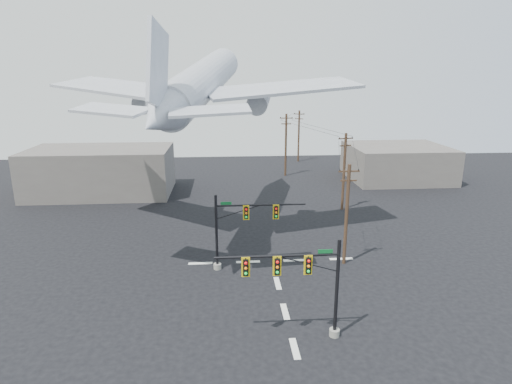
{
  "coord_description": "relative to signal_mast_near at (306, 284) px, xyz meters",
  "views": [
    {
      "loc": [
        -3.85,
        -21.11,
        15.29
      ],
      "look_at": [
        -1.86,
        5.0,
        8.05
      ],
      "focal_mm": 30.0,
      "sensor_mm": 36.0,
      "label": 1
    }
  ],
  "objects": [
    {
      "name": "utility_pole_b",
      "position": [
        9.04,
        24.63,
        1.09
      ],
      "size": [
        1.78,
        0.55,
        8.93
      ],
      "rotation": [
        0.0,
        0.0,
        0.24
      ],
      "color": "#412D1C",
      "rests_on": "ground"
    },
    {
      "name": "signal_mast_far",
      "position": [
        -3.71,
        9.81,
        -0.16
      ],
      "size": [
        7.39,
        0.69,
        6.25
      ],
      "color": "gray",
      "rests_on": "ground"
    },
    {
      "name": "airliner",
      "position": [
        -6.49,
        19.5,
        10.96
      ],
      "size": [
        29.35,
        31.27,
        8.47
      ],
      "rotation": [
        0.0,
        -0.17,
        1.38
      ],
      "color": "silver"
    },
    {
      "name": "utility_pole_c",
      "position": [
        4.89,
        42.35,
        1.4
      ],
      "size": [
        1.95,
        0.33,
        9.53
      ],
      "rotation": [
        0.0,
        0.0,
        -0.1
      ],
      "color": "#412D1C",
      "rests_on": "ground"
    },
    {
      "name": "power_lines",
      "position": [
        6.99,
        31.84,
        4.82
      ],
      "size": [
        5.85,
        43.23,
        0.6
      ],
      "color": "black"
    },
    {
      "name": "utility_pole_d",
      "position": [
        8.8,
        53.34,
        1.18
      ],
      "size": [
        1.81,
        0.77,
        9.11
      ],
      "rotation": [
        0.0,
        0.0,
        -0.35
      ],
      "color": "#412D1C",
      "rests_on": "ground"
    },
    {
      "name": "utility_pole_a",
      "position": [
        5.23,
        10.13,
        0.83
      ],
      "size": [
        1.69,
        0.28,
        8.45
      ],
      "rotation": [
        0.0,
        0.0,
        0.02
      ],
      "color": "#412D1C",
      "rests_on": "ground"
    },
    {
      "name": "lane_markings",
      "position": [
        -0.74,
        4.33,
        -3.58
      ],
      "size": [
        14.0,
        21.2,
        0.01
      ],
      "color": "white",
      "rests_on": "ground"
    },
    {
      "name": "building_right",
      "position": [
        21.26,
        38.99,
        -1.09
      ],
      "size": [
        14.0,
        12.0,
        5.0
      ],
      "primitive_type": "cube",
      "color": "#635D57",
      "rests_on": "ground"
    },
    {
      "name": "ground",
      "position": [
        -0.74,
        -1.01,
        -3.59
      ],
      "size": [
        120.0,
        120.0,
        0.0
      ],
      "primitive_type": "plane",
      "color": "black",
      "rests_on": "ground"
    },
    {
      "name": "building_left",
      "position": [
        -20.74,
        33.99,
        -0.59
      ],
      "size": [
        18.0,
        10.0,
        6.0
      ],
      "primitive_type": "cube",
      "color": "#635D57",
      "rests_on": "ground"
    },
    {
      "name": "signal_mast_near",
      "position": [
        0.0,
        0.0,
        0.0
      ],
      "size": [
        7.44,
        0.69,
        6.24
      ],
      "color": "gray",
      "rests_on": "ground"
    }
  ]
}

